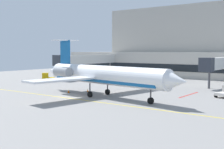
% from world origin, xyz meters
% --- Properties ---
extents(ground, '(120.00, 120.00, 0.11)m').
position_xyz_m(ground, '(0.00, 0.00, -0.05)').
color(ground, gray).
extents(terminal_building, '(67.92, 15.79, 20.04)m').
position_xyz_m(terminal_building, '(-5.33, 48.66, 7.71)').
color(terminal_building, '#B7B2A8').
rests_on(terminal_building, ground).
extents(jet_bridge_west, '(2.40, 19.16, 5.95)m').
position_xyz_m(jet_bridge_west, '(14.01, 29.68, 4.58)').
color(jet_bridge_west, silver).
rests_on(jet_bridge_west, ground).
extents(jet_bridge_east, '(2.40, 23.41, 6.20)m').
position_xyz_m(jet_bridge_east, '(-20.83, 27.53, 4.83)').
color(jet_bridge_east, silver).
rests_on(jet_bridge_east, ground).
extents(regional_jet, '(30.13, 24.27, 9.21)m').
position_xyz_m(regional_jet, '(3.52, 3.61, 3.41)').
color(regional_jet, white).
rests_on(regional_jet, ground).
extents(baggage_tug, '(3.59, 3.59, 1.99)m').
position_xyz_m(baggage_tug, '(-21.48, 14.66, 0.91)').
color(baggage_tug, '#E5B20C').
rests_on(baggage_tug, ground).
extents(belt_loader, '(2.57, 4.37, 2.00)m').
position_xyz_m(belt_loader, '(-3.31, 26.78, 0.92)').
color(belt_loader, '#E5B20C').
rests_on(belt_loader, ground).
extents(fuel_tank, '(6.90, 2.44, 2.36)m').
position_xyz_m(fuel_tank, '(-7.82, 29.18, 1.33)').
color(fuel_tank, white).
rests_on(fuel_tank, ground).
extents(safety_cone_alpha, '(0.47, 0.47, 0.55)m').
position_xyz_m(safety_cone_alpha, '(-1.59, 6.15, 0.25)').
color(safety_cone_alpha, orange).
rests_on(safety_cone_alpha, ground).
extents(safety_cone_bravo, '(0.47, 0.47, 0.55)m').
position_xyz_m(safety_cone_bravo, '(-3.39, 3.24, 0.25)').
color(safety_cone_bravo, orange).
rests_on(safety_cone_bravo, ground).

